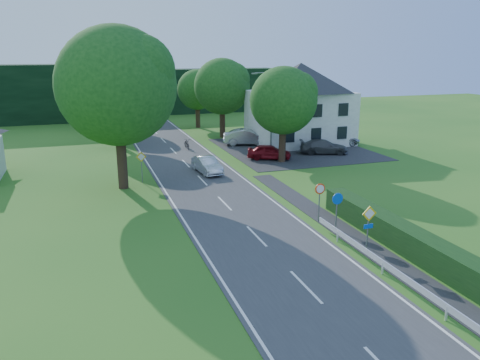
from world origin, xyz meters
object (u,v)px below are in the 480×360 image
object	(u,v)px
motorcycle	(187,143)
parasol	(279,136)
parked_car_silver_b	(336,139)
parked_car_red	(269,152)
moving_car	(207,165)
parked_car_grey	(324,147)
streetlight	(270,111)
parked_car_silver_a	(247,137)

from	to	relation	value
motorcycle	parasol	world-z (taller)	parasol
motorcycle	parked_car_silver_b	xyz separation A→B (m)	(15.62, -3.32, 0.16)
parked_car_red	parked_car_silver_b	distance (m)	10.24
moving_car	parked_car_grey	xyz separation A→B (m)	(12.84, 3.68, 0.01)
motorcycle	moving_car	bearing A→B (deg)	-92.30
streetlight	parked_car_silver_b	world-z (taller)	streetlight
streetlight	parked_car_silver_a	size ratio (longest dim) A/B	1.56
moving_car	motorcycle	size ratio (longest dim) A/B	2.00
streetlight	parasol	distance (m)	6.85
parked_car_red	parked_car_grey	xyz separation A→B (m)	(6.04, 0.61, -0.01)
moving_car	parked_car_grey	bearing A→B (deg)	10.11
streetlight	motorcycle	distance (m)	10.09
streetlight	parked_car_red	world-z (taller)	streetlight
moving_car	parasol	bearing A→B (deg)	34.64
parked_car_grey	parked_car_silver_b	xyz separation A→B (m)	(3.37, 3.44, 0.01)
moving_car	parked_car_red	distance (m)	7.46
motorcycle	parked_car_grey	xyz separation A→B (m)	(12.25, -6.76, 0.14)
motorcycle	parked_car_silver_a	world-z (taller)	parked_car_silver_a
motorcycle	parked_car_red	world-z (taller)	parked_car_red
moving_car	parked_car_silver_a	distance (m)	12.53
motorcycle	parked_car_silver_a	size ratio (longest dim) A/B	0.40
parked_car_grey	parasol	size ratio (longest dim) A/B	2.14
streetlight	parked_car_grey	size ratio (longest dim) A/B	1.70
parked_car_red	moving_car	bearing A→B (deg)	139.81
motorcycle	parked_car_red	bearing A→B (deg)	-48.96
parked_car_grey	parasol	distance (m)	5.72
parked_car_silver_a	parked_car_silver_b	distance (m)	9.58
parked_car_silver_b	parasol	bearing A→B (deg)	86.79
parked_car_grey	parasol	bearing A→B (deg)	45.56
parked_car_silver_a	parked_car_grey	world-z (taller)	parked_car_silver_a
parked_car_red	parked_car_grey	world-z (taller)	parked_car_red
motorcycle	parked_car_grey	bearing A→B (deg)	-27.99
moving_car	motorcycle	world-z (taller)	moving_car
parked_car_silver_a	parked_car_grey	xyz separation A→B (m)	(5.67, -6.59, -0.16)
parked_car_silver_b	moving_car	bearing A→B (deg)	126.24
moving_car	motorcycle	xyz separation A→B (m)	(0.59, 10.45, -0.14)
streetlight	parked_car_silver_a	xyz separation A→B (m)	(0.07, 6.48, -3.58)
streetlight	parked_car_grey	xyz separation A→B (m)	(5.74, -0.11, -3.74)
parked_car_silver_a	parked_car_red	bearing A→B (deg)	-166.00
moving_car	parasol	size ratio (longest dim) A/B	1.87
parked_car_red	parked_car_silver_a	size ratio (longest dim) A/B	0.79
moving_car	parasol	distance (m)	13.53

